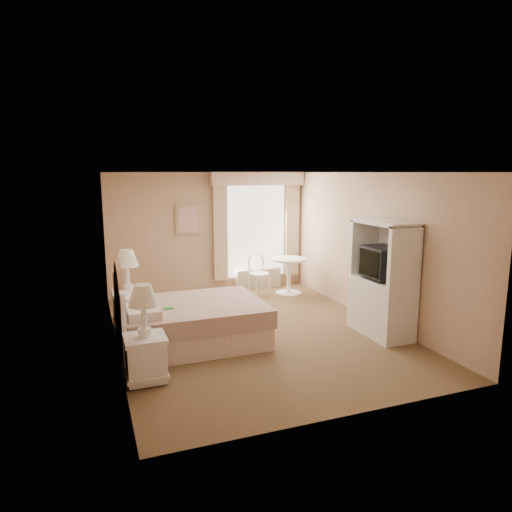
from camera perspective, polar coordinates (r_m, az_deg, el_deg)
name	(u,v)px	position (r m, az deg, el deg)	size (l,w,h in m)	color
room	(254,254)	(7.05, -0.20, 0.21)	(4.21, 5.51, 2.51)	brown
window	(257,227)	(9.86, 0.18, 3.66)	(2.05, 0.22, 2.51)	white
framed_art	(188,219)	(9.48, -8.49, 4.54)	(0.52, 0.04, 0.62)	tan
bed	(186,321)	(6.87, -8.75, -8.04)	(2.09, 1.59, 1.41)	tan
nightstand_near	(145,346)	(5.73, -13.68, -10.86)	(0.49, 0.49, 1.19)	white
nightstand_far	(129,298)	(7.77, -15.64, -5.10)	(0.52, 0.52, 1.26)	white
round_table	(289,270)	(9.48, 4.12, -1.77)	(0.71, 0.71, 0.76)	white
cafe_chair	(258,270)	(9.50, 0.24, -1.82)	(0.46, 0.46, 0.84)	white
armoire	(382,288)	(7.32, 15.49, -3.87)	(0.54, 1.08, 1.79)	white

